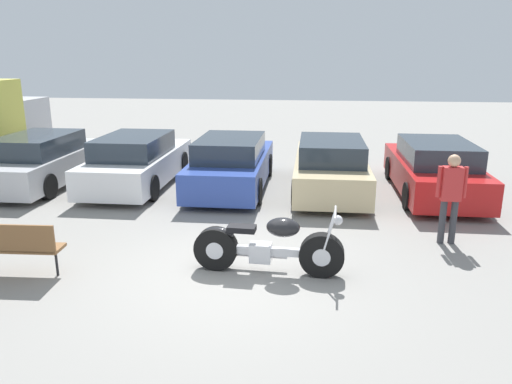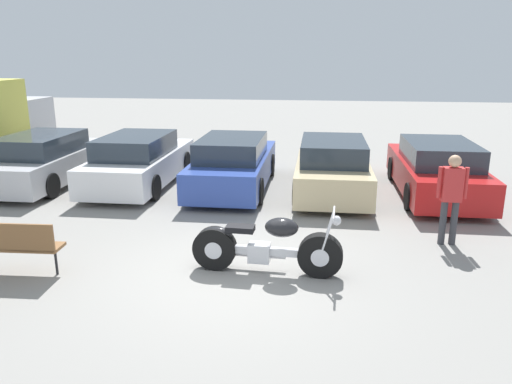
% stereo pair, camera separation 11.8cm
% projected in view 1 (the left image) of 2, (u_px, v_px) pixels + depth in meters
% --- Properties ---
extents(ground_plane, '(60.00, 60.00, 0.00)m').
position_uv_depth(ground_plane, '(233.00, 274.00, 7.85)').
color(ground_plane, gray).
extents(motorcycle, '(2.37, 0.62, 1.06)m').
position_uv_depth(motorcycle, '(267.00, 246.00, 7.78)').
color(motorcycle, black).
rests_on(motorcycle, ground_plane).
extents(parked_car_silver, '(1.79, 4.53, 1.34)m').
position_uv_depth(parked_car_silver, '(44.00, 161.00, 13.06)').
color(parked_car_silver, '#BCBCC1').
rests_on(parked_car_silver, ground_plane).
extents(parked_car_white, '(1.79, 4.53, 1.34)m').
position_uv_depth(parked_car_white, '(137.00, 161.00, 12.94)').
color(parked_car_white, white).
rests_on(parked_car_white, ground_plane).
extents(parked_car_blue, '(1.79, 4.53, 1.34)m').
position_uv_depth(parked_car_blue, '(232.00, 164.00, 12.65)').
color(parked_car_blue, '#2D479E').
rests_on(parked_car_blue, ground_plane).
extents(parked_car_champagne, '(1.79, 4.53, 1.34)m').
position_uv_depth(parked_car_champagne, '(330.00, 167.00, 12.36)').
color(parked_car_champagne, '#C6B284').
rests_on(parked_car_champagne, ground_plane).
extents(parked_car_red, '(1.79, 4.53, 1.34)m').
position_uv_depth(parked_car_red, '(434.00, 169.00, 12.09)').
color(parked_car_red, red).
rests_on(parked_car_red, ground_plane).
extents(park_bench, '(1.51, 0.47, 0.89)m').
position_uv_depth(park_bench, '(11.00, 244.00, 7.60)').
color(park_bench, brown).
rests_on(park_bench, ground_plane).
extents(person_standing, '(0.52, 0.22, 1.65)m').
position_uv_depth(person_standing, '(451.00, 192.00, 8.85)').
color(person_standing, '#38383D').
rests_on(person_standing, ground_plane).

